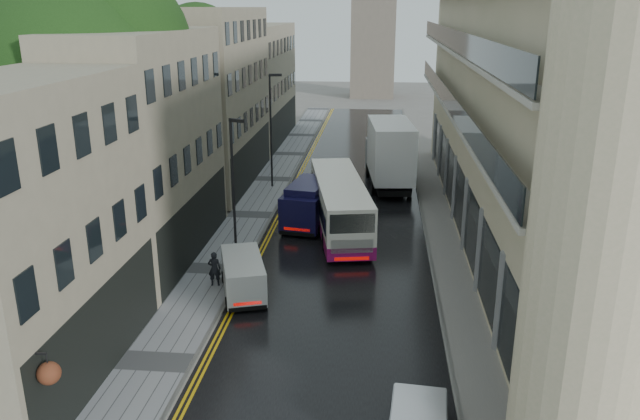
% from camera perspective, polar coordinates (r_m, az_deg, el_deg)
% --- Properties ---
extents(road, '(9.00, 85.00, 0.02)m').
position_cam_1_polar(road, '(37.41, 2.48, -0.84)').
color(road, black).
rests_on(road, ground).
extents(left_sidewalk, '(2.70, 85.00, 0.12)m').
position_cam_1_polar(left_sidewalk, '(38.13, -6.33, -0.49)').
color(left_sidewalk, gray).
rests_on(left_sidewalk, ground).
extents(right_sidewalk, '(1.80, 85.00, 0.12)m').
position_cam_1_polar(right_sidewalk, '(37.52, 10.75, -1.01)').
color(right_sidewalk, slate).
rests_on(right_sidewalk, ground).
extents(old_shop_row, '(4.50, 56.00, 12.00)m').
position_cam_1_polar(old_shop_row, '(39.96, -11.01, 8.93)').
color(old_shop_row, gray).
rests_on(old_shop_row, ground).
extents(modern_block, '(8.00, 40.00, 14.00)m').
position_cam_1_polar(modern_block, '(35.27, 19.65, 8.69)').
color(modern_block, beige).
rests_on(modern_block, ground).
extents(tree_near, '(10.56, 10.56, 13.89)m').
position_cam_1_polar(tree_near, '(31.74, -21.53, 7.44)').
color(tree_near, black).
rests_on(tree_near, ground).
extents(tree_far, '(9.24, 9.24, 12.46)m').
position_cam_1_polar(tree_far, '(43.59, -13.45, 9.82)').
color(tree_far, black).
rests_on(tree_far, ground).
extents(cream_bus, '(4.32, 10.99, 2.93)m').
position_cam_1_polar(cream_bus, '(32.21, 0.43, -1.22)').
color(cream_bus, white).
rests_on(cream_bus, road).
extents(white_lorry, '(3.58, 9.18, 4.70)m').
position_cam_1_polar(white_lorry, '(41.87, 4.95, 4.54)').
color(white_lorry, white).
rests_on(white_lorry, road).
extents(white_van, '(2.74, 4.20, 1.75)m').
position_cam_1_polar(white_van, '(26.39, -8.45, -7.30)').
color(white_van, silver).
rests_on(white_van, road).
extents(navy_van, '(2.96, 5.58, 2.71)m').
position_cam_1_polar(navy_van, '(34.73, -3.31, 0.01)').
color(navy_van, '#100E34').
rests_on(navy_van, road).
extents(pedestrian, '(0.62, 0.44, 1.61)m').
position_cam_1_polar(pedestrian, '(28.52, -9.63, -5.31)').
color(pedestrian, black).
rests_on(pedestrian, left_sidewalk).
extents(lamp_post_near, '(0.80, 0.48, 7.10)m').
position_cam_1_polar(lamp_post_near, '(30.06, -7.92, 1.57)').
color(lamp_post_near, black).
rests_on(lamp_post_near, left_sidewalk).
extents(lamp_post_far, '(0.89, 0.35, 7.74)m').
position_cam_1_polar(lamp_post_far, '(43.14, -4.51, 7.15)').
color(lamp_post_far, black).
rests_on(lamp_post_far, left_sidewalk).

